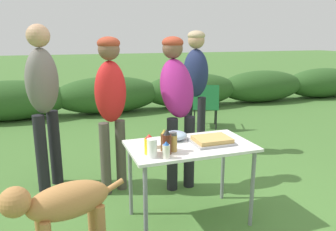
% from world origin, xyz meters
% --- Properties ---
extents(ground_plane, '(60.00, 60.00, 0.00)m').
position_xyz_m(ground_plane, '(0.00, 0.00, 0.00)').
color(ground_plane, '#477533').
extents(shrub_hedge, '(14.40, 0.90, 0.81)m').
position_xyz_m(shrub_hedge, '(-0.00, 4.65, 0.41)').
color(shrub_hedge, '#2D5623').
rests_on(shrub_hedge, ground).
extents(folding_table, '(1.10, 0.64, 0.74)m').
position_xyz_m(folding_table, '(0.00, 0.00, 0.66)').
color(folding_table, silver).
rests_on(folding_table, ground).
extents(food_tray, '(0.36, 0.28, 0.06)m').
position_xyz_m(food_tray, '(0.20, -0.03, 0.77)').
color(food_tray, '#9E9EA3').
rests_on(food_tray, folding_table).
extents(plate_stack, '(0.24, 0.24, 0.03)m').
position_xyz_m(plate_stack, '(-0.29, 0.10, 0.75)').
color(plate_stack, white).
rests_on(plate_stack, folding_table).
extents(mixing_bowl, '(0.22, 0.22, 0.08)m').
position_xyz_m(mixing_bowl, '(-0.07, 0.17, 0.78)').
color(mixing_bowl, '#99B2CC').
rests_on(mixing_bowl, folding_table).
extents(paper_cup_stack, '(0.08, 0.08, 0.15)m').
position_xyz_m(paper_cup_stack, '(-0.41, -0.19, 0.82)').
color(paper_cup_stack, white).
rests_on(paper_cup_stack, folding_table).
extents(bbq_sauce_bottle, '(0.08, 0.08, 0.21)m').
position_xyz_m(bbq_sauce_bottle, '(-0.27, -0.16, 0.84)').
color(bbq_sauce_bottle, '#562314').
rests_on(bbq_sauce_bottle, folding_table).
extents(spice_jar, '(0.07, 0.07, 0.16)m').
position_xyz_m(spice_jar, '(-0.20, -0.11, 0.82)').
color(spice_jar, '#B2893D').
rests_on(spice_jar, folding_table).
extents(mayo_bottle, '(0.06, 0.06, 0.14)m').
position_xyz_m(mayo_bottle, '(-0.31, -0.25, 0.81)').
color(mayo_bottle, silver).
rests_on(mayo_bottle, folding_table).
extents(beer_bottle, '(0.06, 0.06, 0.19)m').
position_xyz_m(beer_bottle, '(-0.27, -0.07, 0.83)').
color(beer_bottle, brown).
rests_on(beer_bottle, folding_table).
extents(mustard_bottle, '(0.08, 0.08, 0.17)m').
position_xyz_m(mustard_bottle, '(-0.41, -0.11, 0.82)').
color(mustard_bottle, yellow).
rests_on(mustard_bottle, folding_table).
extents(standing_person_in_navy_coat, '(0.39, 0.51, 1.67)m').
position_xyz_m(standing_person_in_navy_coat, '(0.16, 0.77, 1.05)').
color(standing_person_in_navy_coat, black).
rests_on(standing_person_in_navy_coat, ground).
extents(standing_person_with_beanie, '(0.45, 0.44, 1.75)m').
position_xyz_m(standing_person_with_beanie, '(0.79, 1.68, 1.10)').
color(standing_person_with_beanie, black).
rests_on(standing_person_with_beanie, ground).
extents(standing_person_in_olive_jacket, '(0.47, 0.49, 1.80)m').
position_xyz_m(standing_person_in_olive_jacket, '(-1.22, 1.16, 1.08)').
color(standing_person_in_olive_jacket, black).
rests_on(standing_person_in_olive_jacket, ground).
extents(standing_person_in_gray_fleece, '(0.40, 0.34, 1.67)m').
position_xyz_m(standing_person_in_gray_fleece, '(-0.56, 0.81, 1.05)').
color(standing_person_in_gray_fleece, '#4C473D').
rests_on(standing_person_in_gray_fleece, ground).
extents(dog, '(0.90, 0.39, 0.75)m').
position_xyz_m(dog, '(-1.11, -0.37, 0.52)').
color(dog, '#B27A42').
rests_on(dog, ground).
extents(camp_chair_green_behind_table, '(0.66, 0.73, 0.83)m').
position_xyz_m(camp_chair_green_behind_table, '(1.50, 2.80, 0.47)').
color(camp_chair_green_behind_table, '#19602D').
rests_on(camp_chair_green_behind_table, ground).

